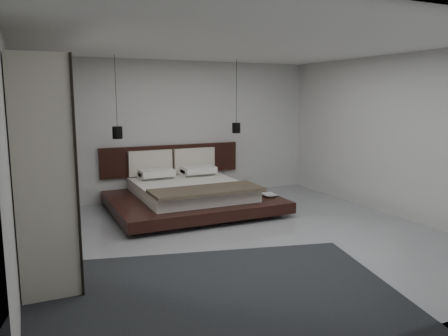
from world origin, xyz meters
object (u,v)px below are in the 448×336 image
lattice_screen (18,144)px  pendant_left (117,132)px  bed (190,194)px  wardrobe (40,164)px  pendant_right (236,128)px  rug (213,300)px

lattice_screen → pendant_left: pendant_left is taller
bed → pendant_left: size_ratio=1.98×
bed → pendant_left: bearing=158.5°
bed → wardrobe: bearing=-147.0°
lattice_screen → wardrobe: lattice_screen is taller
pendant_left → pendant_right: 2.39m
bed → wardrobe: size_ratio=1.14×
wardrobe → rug: size_ratio=0.64×
pendant_right → lattice_screen: bearing=178.9°
wardrobe → bed: bearing=33.0°
pendant_right → wardrobe: size_ratio=0.57×
pendant_right → rug: pendant_right is taller
lattice_screen → wardrobe: (0.25, -2.22, -0.05)m
bed → pendant_right: (1.20, 0.47, 1.16)m
wardrobe → pendant_right: bearing=29.6°
lattice_screen → pendant_left: bearing=-2.7°
bed → rug: size_ratio=0.74×
bed → pendant_right: bearing=21.5°
bed → wardrobe: wardrobe is taller
lattice_screen → pendant_right: pendant_right is taller
pendant_left → pendant_right: same height
lattice_screen → bed: lattice_screen is taller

